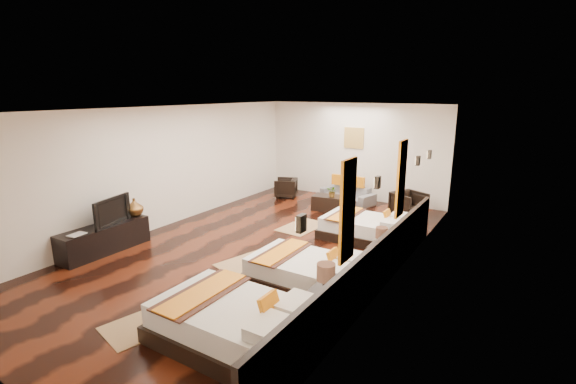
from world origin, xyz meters
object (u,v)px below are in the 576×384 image
Objects in this scene: book at (73,234)px; sofa at (348,194)px; nightstand_b at (380,254)px; tv_console at (104,239)px; bed_near at (239,324)px; tv at (109,211)px; coffee_table at (332,203)px; bed_mid at (309,272)px; figurine at (134,207)px; table_plant at (332,191)px; nightstand_a at (325,305)px; bed_far at (368,228)px; armchair_left at (286,188)px; armchair_right at (409,205)px.

book reaches higher than sofa.
tv_console is at bearing -156.81° from nightstand_b.
tv is (-4.15, 1.12, 0.55)m from bed_near.
coffee_table is at bearing -74.28° from sofa.
bed_mid is 5.11× the size of figurine.
tv_console is 0.89m from figurine.
book is (-4.20, 0.38, 0.28)m from bed_near.
coffee_table is (2.57, 4.24, -0.54)m from figurine.
book is (-0.05, -0.74, -0.26)m from tv.
table_plant is at bearing 64.63° from book.
book is at bearing -173.76° from nightstand_a.
figurine reaches higher than sofa.
coffee_table is at bearing 136.11° from bed_far.
armchair_left is at bearing 82.75° from book.
bed_far is 5.84m from book.
tv_console is 5.62m from coffee_table.
bed_far is at bearing 119.64° from nightstand_b.
figurine is at bearing -147.45° from bed_far.
figurine is 0.60× the size of armchair_left.
tv_console is at bearing -168.74° from bed_mid.
sofa is (-1.62, 7.05, -0.05)m from bed_near.
tv is at bearing 177.69° from nightstand_a.
coffee_table is (-2.37, 5.07, -0.12)m from nightstand_a.
tv is 0.60× the size of sofa.
nightstand_a reaches higher than table_plant.
tv is 5.49m from armchair_left.
bed_near is 3.39× the size of armchair_left.
sofa is 1.05m from coffee_table.
bed_mid is at bearing -68.97° from table_plant.
nightstand_a is 0.51× the size of tv_console.
bed_near is at bearing -89.91° from bed_mid.
armchair_right reaches higher than sofa.
tv_console is at bearing -118.09° from table_plant.
bed_near is 2.73× the size of nightstand_b.
sofa is at bearing 107.28° from bed_mid.
nightstand_b is 5.38m from tv_console.
nightstand_a is at bearing 13.45° from armchair_left.
figurine is (-4.19, -0.07, 0.49)m from bed_mid.
nightstand_a is 1.26× the size of armchair_right.
figurine is at bearing -32.39° from armchair_left.
bed_near is 2.16× the size of coffee_table.
armchair_right reaches higher than armchair_left.
nightstand_b reaches higher than tv_console.
table_plant is at bearing 111.03° from bed_mid.
table_plant is at bearing 131.98° from armchair_right.
tv reaches higher than sofa.
table_plant is at bearing 114.92° from nightstand_a.
coffee_table is at bearing 62.75° from tv_console.
tv reaches higher than nightstand_b.
bed_mid is at bearing -68.72° from coffee_table.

